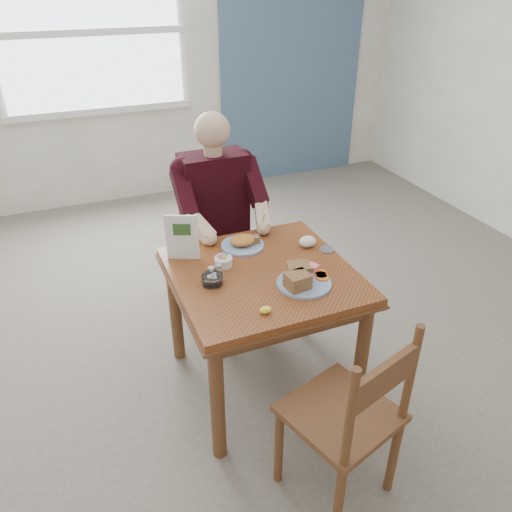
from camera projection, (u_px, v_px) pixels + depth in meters
name	position (u px, v px, depth m)	size (l,w,h in m)	color
floor	(262.00, 380.00, 2.93)	(6.00, 6.00, 0.00)	#615A4E
wall_back	(137.00, 54.00, 4.62)	(5.50, 5.50, 0.00)	white
accent_panel	(293.00, 45.00, 5.13)	(1.60, 0.02, 2.80)	#476484
lemon_wedge	(266.00, 310.00, 2.24)	(0.06, 0.04, 0.03)	yellow
napkin	(308.00, 242.00, 2.76)	(0.10, 0.08, 0.06)	white
metal_dish	(327.00, 250.00, 2.74)	(0.08, 0.08, 0.01)	silver
window	(89.00, 32.00, 4.36)	(1.72, 0.04, 1.42)	white
table	(262.00, 289.00, 2.61)	(0.92, 0.92, 0.75)	brown
chair_far	(216.00, 247.00, 3.32)	(0.42, 0.42, 0.95)	brown
chair_near	(349.00, 418.00, 2.07)	(0.53, 0.53, 0.95)	brown
diner	(218.00, 207.00, 3.09)	(0.53, 0.56, 1.39)	tan
near_plate	(301.00, 278.00, 2.43)	(0.29, 0.28, 0.09)	white
far_plate	(243.00, 242.00, 2.77)	(0.29, 0.29, 0.07)	white
caddy	(223.00, 262.00, 2.59)	(0.11, 0.11, 0.07)	white
shakers	(215.00, 272.00, 2.47)	(0.08, 0.05, 0.07)	white
creamer	(212.00, 279.00, 2.44)	(0.13, 0.13, 0.05)	white
menu	(182.00, 237.00, 2.60)	(0.16, 0.08, 0.25)	white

